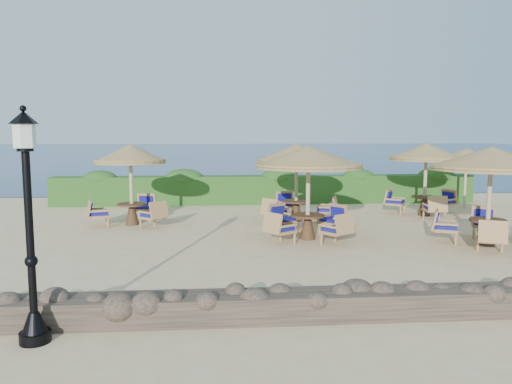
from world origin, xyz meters
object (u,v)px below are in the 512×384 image
lamp_post (30,237)px  cafe_set_1 (490,175)px  extra_parasol (467,154)px  cafe_set_2 (131,171)px  cafe_set_3 (296,166)px  cafe_set_0 (308,173)px  cafe_set_4 (426,165)px

lamp_post → cafe_set_1: (9.90, 5.51, 0.35)m
extra_parasol → cafe_set_2: (-12.74, -2.62, -0.40)m
cafe_set_2 → cafe_set_3: same height
lamp_post → cafe_set_0: lamp_post is taller
cafe_set_4 → cafe_set_1: bearing=-94.0°
extra_parasol → cafe_set_4: 2.87m
cafe_set_0 → cafe_set_1: (4.68, -1.17, 0.01)m
cafe_set_0 → cafe_set_1: same height
lamp_post → cafe_set_2: lamp_post is taller
lamp_post → cafe_set_1: lamp_post is taller
cafe_set_0 → cafe_set_2: same height
lamp_post → cafe_set_3: lamp_post is taller
cafe_set_1 → cafe_set_3: bearing=137.6°
cafe_set_1 → cafe_set_3: same height
extra_parasol → cafe_set_3: 7.61m
lamp_post → cafe_set_3: bearing=60.9°
cafe_set_3 → cafe_set_4: 4.92m
cafe_set_1 → extra_parasol: bearing=67.4°
cafe_set_1 → cafe_set_4: same height
lamp_post → cafe_set_4: (10.24, 10.39, 0.31)m
cafe_set_0 → cafe_set_2: (-5.36, 2.70, -0.11)m
cafe_set_0 → lamp_post: bearing=-128.0°
cafe_set_2 → cafe_set_4: (10.38, 1.01, 0.09)m
cafe_set_2 → cafe_set_4: 10.43m
cafe_set_3 → cafe_set_4: bearing=8.6°
lamp_post → cafe_set_4: bearing=45.4°
lamp_post → extra_parasol: (12.60, 12.00, 0.62)m
cafe_set_4 → extra_parasol: bearing=34.3°
cafe_set_3 → cafe_set_4: same height
cafe_set_2 → cafe_set_1: bearing=-21.0°
cafe_set_1 → cafe_set_3: 6.14m
cafe_set_0 → cafe_set_1: 4.82m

